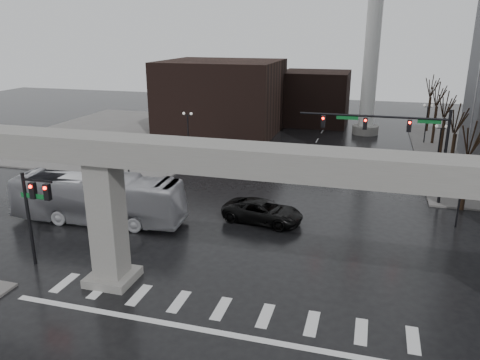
# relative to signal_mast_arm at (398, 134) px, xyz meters

# --- Properties ---
(ground) EXTENTS (160.00, 160.00, 0.00)m
(ground) POSITION_rel_signal_mast_arm_xyz_m (-8.99, -18.80, -5.83)
(ground) COLOR black
(ground) RESTS_ON ground
(sidewalk_nw) EXTENTS (28.00, 36.00, 0.15)m
(sidewalk_nw) POSITION_rel_signal_mast_arm_xyz_m (-34.99, 17.20, -5.75)
(sidewalk_nw) COLOR slate
(sidewalk_nw) RESTS_ON ground
(elevated_guideway) EXTENTS (48.00, 2.60, 8.70)m
(elevated_guideway) POSITION_rel_signal_mast_arm_xyz_m (-7.73, -18.80, 1.05)
(elevated_guideway) COLOR gray
(elevated_guideway) RESTS_ON ground
(building_far_left) EXTENTS (16.00, 14.00, 10.00)m
(building_far_left) POSITION_rel_signal_mast_arm_xyz_m (-22.99, 23.20, -0.83)
(building_far_left) COLOR black
(building_far_left) RESTS_ON ground
(building_far_mid) EXTENTS (10.00, 10.00, 8.00)m
(building_far_mid) POSITION_rel_signal_mast_arm_xyz_m (-10.99, 33.20, -1.83)
(building_far_mid) COLOR black
(building_far_mid) RESTS_ON ground
(smokestack) EXTENTS (3.60, 3.60, 30.00)m
(smokestack) POSITION_rel_signal_mast_arm_xyz_m (-2.99, 27.20, 7.52)
(smokestack) COLOR silver
(smokestack) RESTS_ON ground
(signal_mast_arm) EXTENTS (12.12, 0.43, 8.00)m
(signal_mast_arm) POSITION_rel_signal_mast_arm_xyz_m (0.00, 0.00, 0.00)
(signal_mast_arm) COLOR black
(signal_mast_arm) RESTS_ON ground
(signal_left_pole) EXTENTS (2.30, 0.30, 6.00)m
(signal_left_pole) POSITION_rel_signal_mast_arm_xyz_m (-21.24, -18.30, -1.76)
(signal_left_pole) COLOR black
(signal_left_pole) RESTS_ON ground
(flagpole_assembly) EXTENTS (2.06, 0.12, 12.00)m
(flagpole_assembly) POSITION_rel_signal_mast_arm_xyz_m (6.30, 3.20, 1.70)
(flagpole_assembly) COLOR silver
(flagpole_assembly) RESTS_ON ground
(lamp_right_0) EXTENTS (1.22, 0.32, 5.11)m
(lamp_right_0) POSITION_rel_signal_mast_arm_xyz_m (4.51, -4.80, -2.36)
(lamp_right_0) COLOR black
(lamp_right_0) RESTS_ON ground
(lamp_right_1) EXTENTS (1.22, 0.32, 5.11)m
(lamp_right_1) POSITION_rel_signal_mast_arm_xyz_m (4.51, 9.20, -2.36)
(lamp_right_1) COLOR black
(lamp_right_1) RESTS_ON ground
(lamp_right_2) EXTENTS (1.22, 0.32, 5.11)m
(lamp_right_2) POSITION_rel_signal_mast_arm_xyz_m (4.51, 23.20, -2.36)
(lamp_right_2) COLOR black
(lamp_right_2) RESTS_ON ground
(lamp_left_0) EXTENTS (1.22, 0.32, 5.11)m
(lamp_left_0) POSITION_rel_signal_mast_arm_xyz_m (-22.49, -4.80, -2.36)
(lamp_left_0) COLOR black
(lamp_left_0) RESTS_ON ground
(lamp_left_1) EXTENTS (1.22, 0.32, 5.11)m
(lamp_left_1) POSITION_rel_signal_mast_arm_xyz_m (-22.49, 9.20, -2.36)
(lamp_left_1) COLOR black
(lamp_left_1) RESTS_ON ground
(lamp_left_2) EXTENTS (1.22, 0.32, 5.11)m
(lamp_left_2) POSITION_rel_signal_mast_arm_xyz_m (-22.49, 23.20, -2.36)
(lamp_left_2) COLOR black
(lamp_left_2) RESTS_ON ground
(tree_right_0) EXTENTS (1.09, 1.58, 7.50)m
(tree_right_0) POSITION_rel_signal_mast_arm_xyz_m (5.54, -0.78, -3.04)
(tree_right_0) COLOR black
(tree_right_0) RESTS_ON ground
(tree_right_1) EXTENTS (1.09, 1.61, 7.67)m
(tree_right_1) POSITION_rel_signal_mast_arm_xyz_m (5.54, 7.22, -2.98)
(tree_right_1) COLOR black
(tree_right_1) RESTS_ON ground
(tree_right_2) EXTENTS (1.10, 1.63, 7.85)m
(tree_right_2) POSITION_rel_signal_mast_arm_xyz_m (5.54, 15.22, -2.91)
(tree_right_2) COLOR black
(tree_right_2) RESTS_ON ground
(tree_right_3) EXTENTS (1.11, 1.66, 8.02)m
(tree_right_3) POSITION_rel_signal_mast_arm_xyz_m (5.54, 23.22, -2.85)
(tree_right_3) COLOR black
(tree_right_3) RESTS_ON ground
(tree_right_4) EXTENTS (1.12, 1.69, 8.19)m
(tree_right_4) POSITION_rel_signal_mast_arm_xyz_m (5.54, 31.22, -2.79)
(tree_right_4) COLOR black
(tree_right_4) RESTS_ON ground
(pickup_truck) EXTENTS (6.46, 3.65, 1.70)m
(pickup_truck) POSITION_rel_signal_mast_arm_xyz_m (-9.59, -7.75, -4.98)
(pickup_truck) COLOR black
(pickup_truck) RESTS_ON ground
(city_bus) EXTENTS (13.51, 3.99, 3.71)m
(city_bus) POSITION_rel_signal_mast_arm_xyz_m (-21.69, -11.08, -3.97)
(city_bus) COLOR silver
(city_bus) RESTS_ON ground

